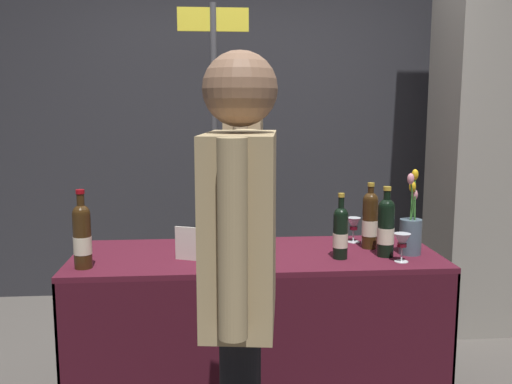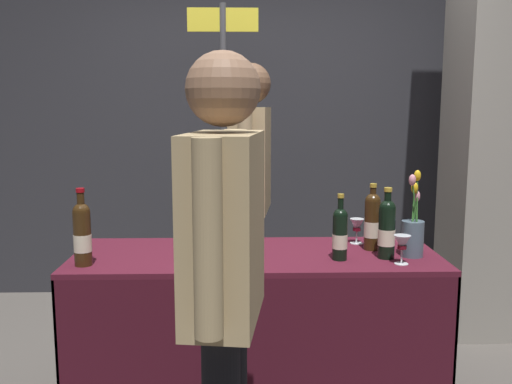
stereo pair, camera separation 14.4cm
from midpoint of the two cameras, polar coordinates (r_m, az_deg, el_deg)
The scene contains 16 objects.
back_partition at distance 4.46m, azimuth -2.81°, elevation 6.22°, with size 6.78×0.12×2.59m, color #2D2D33.
concrete_pillar at distance 3.96m, azimuth 21.11°, elevation 10.16°, with size 0.52×0.52×3.26m, color gray.
tasting_table at distance 2.80m, azimuth -1.50°, elevation -11.20°, with size 1.76×0.66×0.79m.
featured_wine_bottle at distance 2.62m, azimuth 7.05°, elevation -4.06°, with size 0.07×0.07×0.31m.
display_bottle_0 at distance 2.77m, azimuth -6.01°, elevation -3.10°, with size 0.07×0.07×0.33m.
display_bottle_1 at distance 2.66m, azimuth -2.86°, elevation -3.31°, with size 0.08×0.08×0.34m.
display_bottle_2 at distance 2.83m, azimuth 10.11°, elevation -2.78°, with size 0.08×0.08×0.33m.
display_bottle_3 at distance 2.58m, azimuth -18.82°, elevation -4.18°, with size 0.08×0.08×0.35m.
display_bottle_4 at distance 2.69m, azimuth 11.61°, elevation -3.46°, with size 0.08×0.08×0.33m.
wine_glass_near_vendor at distance 2.62m, azimuth 13.14°, elevation -4.97°, with size 0.08×0.08×0.13m.
wine_glass_mid at distance 2.95m, azimuth 8.54°, elevation -3.37°, with size 0.07×0.07×0.13m.
flower_vase at distance 2.77m, azimuth 14.05°, elevation -3.86°, with size 0.10×0.10×0.41m.
brochure_stand at distance 2.61m, azimuth -8.13°, elevation -5.26°, with size 0.16×0.01×0.16m, color silver.
vendor_presenter at distance 3.36m, azimuth -2.43°, elevation 1.37°, with size 0.27×0.64×1.74m.
taster_foreground_right at distance 1.76m, azimuth -3.92°, elevation -7.57°, with size 0.27×0.59×1.65m.
booth_signpost at distance 3.79m, azimuth -5.35°, elevation 5.59°, with size 0.47×0.04×2.16m.
Camera 1 is at (-0.21, -2.63, 1.49)m, focal length 39.29 mm.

